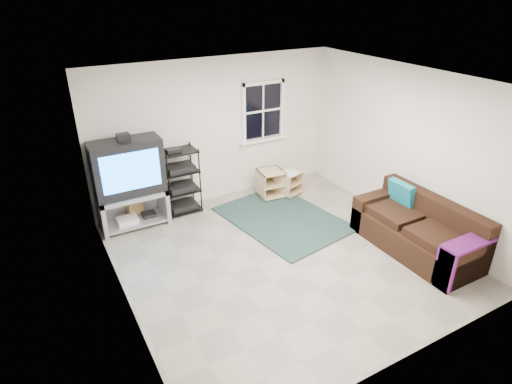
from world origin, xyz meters
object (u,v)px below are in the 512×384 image
sofa (418,231)px  av_rack (181,185)px  tv_unit (129,177)px  side_table_left (270,182)px  side_table_right (287,181)px

sofa → av_rack: bearing=132.8°
tv_unit → side_table_left: tv_unit is taller
side_table_left → side_table_right: size_ratio=0.99×
tv_unit → av_rack: bearing=3.8°
tv_unit → side_table_left: (2.56, -0.18, -0.61)m
side_table_right → sofa: (0.68, -2.59, 0.04)m
side_table_right → sofa: 2.68m
side_table_left → sofa: sofa is taller
tv_unit → side_table_right: bearing=-5.2°
tv_unit → side_table_left: 2.63m
side_table_right → sofa: sofa is taller
side_table_left → sofa: 2.86m
side_table_left → tv_unit: bearing=176.1°
sofa → side_table_right: bearing=104.8°
side_table_left → side_table_right: side_table_left is taller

